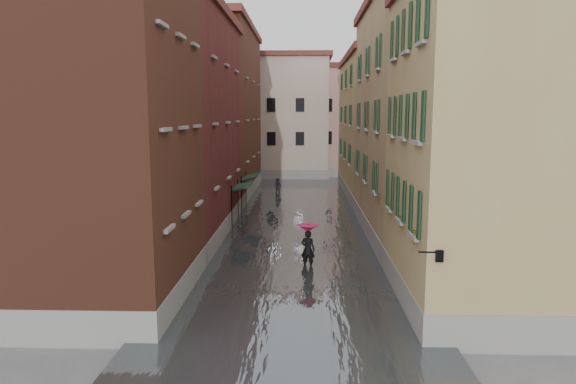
# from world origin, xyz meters

# --- Properties ---
(ground) EXTENTS (120.00, 120.00, 0.00)m
(ground) POSITION_xyz_m (0.00, 0.00, 0.00)
(ground) COLOR #5B5B5D
(ground) RESTS_ON ground
(floodwater) EXTENTS (10.00, 60.00, 0.20)m
(floodwater) POSITION_xyz_m (0.00, 13.00, 0.10)
(floodwater) COLOR #4D5255
(floodwater) RESTS_ON ground
(building_left_near) EXTENTS (6.00, 8.00, 13.00)m
(building_left_near) POSITION_xyz_m (-7.00, -2.00, 6.50)
(building_left_near) COLOR brown
(building_left_near) RESTS_ON ground
(building_left_mid) EXTENTS (6.00, 14.00, 12.50)m
(building_left_mid) POSITION_xyz_m (-7.00, 9.00, 6.25)
(building_left_mid) COLOR maroon
(building_left_mid) RESTS_ON ground
(building_left_far) EXTENTS (6.00, 16.00, 14.00)m
(building_left_far) POSITION_xyz_m (-7.00, 24.00, 7.00)
(building_left_far) COLOR brown
(building_left_far) RESTS_ON ground
(building_right_near) EXTENTS (6.00, 8.00, 11.50)m
(building_right_near) POSITION_xyz_m (7.00, -2.00, 5.75)
(building_right_near) COLOR #A28653
(building_right_near) RESTS_ON ground
(building_right_mid) EXTENTS (6.00, 14.00, 13.00)m
(building_right_mid) POSITION_xyz_m (7.00, 9.00, 6.50)
(building_right_mid) COLOR tan
(building_right_mid) RESTS_ON ground
(building_right_far) EXTENTS (6.00, 16.00, 11.50)m
(building_right_far) POSITION_xyz_m (7.00, 24.00, 5.75)
(building_right_far) COLOR #A28653
(building_right_far) RESTS_ON ground
(building_end_cream) EXTENTS (12.00, 9.00, 13.00)m
(building_end_cream) POSITION_xyz_m (-3.00, 38.00, 6.50)
(building_end_cream) COLOR beige
(building_end_cream) RESTS_ON ground
(building_end_pink) EXTENTS (10.00, 9.00, 12.00)m
(building_end_pink) POSITION_xyz_m (6.00, 40.00, 6.00)
(building_end_pink) COLOR tan
(building_end_pink) RESTS_ON ground
(awning_near) EXTENTS (1.09, 3.05, 2.80)m
(awning_near) POSITION_xyz_m (-3.49, 11.51, 2.47)
(awning_near) COLOR #173422
(awning_near) RESTS_ON ground
(awning_far) EXTENTS (1.09, 2.89, 2.80)m
(awning_far) POSITION_xyz_m (-3.49, 16.30, 2.46)
(awning_far) COLOR #173422
(awning_far) RESTS_ON ground
(wall_lantern) EXTENTS (0.71, 0.22, 0.35)m
(wall_lantern) POSITION_xyz_m (4.33, -6.00, 3.01)
(wall_lantern) COLOR black
(wall_lantern) RESTS_ON ground
(window_planters) EXTENTS (0.59, 8.33, 0.84)m
(window_planters) POSITION_xyz_m (4.12, -0.72, 3.51)
(window_planters) COLOR brown
(window_planters) RESTS_ON ground
(pedestrian_main) EXTENTS (1.01, 1.01, 2.06)m
(pedestrian_main) POSITION_xyz_m (0.62, 2.33, 1.26)
(pedestrian_main) COLOR black
(pedestrian_main) RESTS_ON ground
(pedestrian_far) EXTENTS (0.87, 0.78, 1.48)m
(pedestrian_far) POSITION_xyz_m (-1.86, 24.09, 0.74)
(pedestrian_far) COLOR black
(pedestrian_far) RESTS_ON ground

